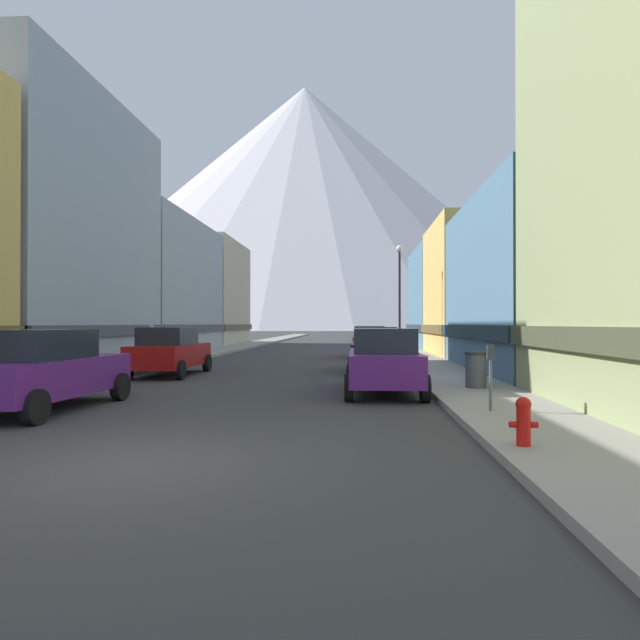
# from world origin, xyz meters

# --- Properties ---
(ground_plane) EXTENTS (400.00, 400.00, 0.00)m
(ground_plane) POSITION_xyz_m (0.00, 0.00, 0.00)
(ground_plane) COLOR #363636
(sidewalk_left) EXTENTS (2.50, 100.00, 0.15)m
(sidewalk_left) POSITION_xyz_m (-6.25, 35.00, 0.07)
(sidewalk_left) COLOR gray
(sidewalk_left) RESTS_ON ground
(sidewalk_right) EXTENTS (2.50, 100.00, 0.15)m
(sidewalk_right) POSITION_xyz_m (6.25, 35.00, 0.07)
(sidewalk_right) COLOR gray
(sidewalk_right) RESTS_ON ground
(storefront_left_1) EXTENTS (9.76, 11.85, 11.87)m
(storefront_left_1) POSITION_xyz_m (-12.23, 15.56, 5.75)
(storefront_left_1) COLOR #99A5B2
(storefront_left_1) RESTS_ON ground
(storefront_left_2) EXTENTS (9.01, 13.37, 8.90)m
(storefront_left_2) POSITION_xyz_m (-11.85, 28.39, 4.29)
(storefront_left_2) COLOR #99A5B2
(storefront_left_2) RESTS_ON ground
(storefront_left_3) EXTENTS (7.43, 10.97, 9.31)m
(storefront_left_3) POSITION_xyz_m (-11.06, 40.93, 4.49)
(storefront_left_3) COLOR beige
(storefront_left_3) RESTS_ON ground
(storefront_right_1) EXTENTS (8.87, 11.46, 6.79)m
(storefront_right_1) POSITION_xyz_m (11.79, 14.25, 3.27)
(storefront_right_1) COLOR slate
(storefront_right_1) RESTS_ON ground
(storefront_right_2) EXTENTS (7.56, 8.61, 7.73)m
(storefront_right_2) POSITION_xyz_m (11.13, 24.52, 3.72)
(storefront_right_2) COLOR #D8B259
(storefront_right_2) RESTS_ON ground
(storefront_right_3) EXTENTS (7.57, 10.00, 7.49)m
(storefront_right_3) POSITION_xyz_m (11.14, 33.98, 3.61)
(storefront_right_3) COLOR slate
(storefront_right_3) RESTS_ON ground
(car_left_0) EXTENTS (2.25, 4.49, 1.78)m
(car_left_0) POSITION_xyz_m (-3.80, 4.36, 0.90)
(car_left_0) COLOR #591E72
(car_left_0) RESTS_ON ground
(car_left_1) EXTENTS (2.06, 4.40, 1.78)m
(car_left_1) POSITION_xyz_m (-3.80, 12.44, 0.90)
(car_left_1) COLOR #9E1111
(car_left_1) RESTS_ON ground
(car_right_0) EXTENTS (2.06, 4.40, 1.78)m
(car_right_0) POSITION_xyz_m (3.80, 7.75, 0.90)
(car_right_0) COLOR #591E72
(car_right_0) RESTS_ON ground
(car_right_1) EXTENTS (2.07, 4.40, 1.78)m
(car_right_1) POSITION_xyz_m (3.80, 14.42, 0.90)
(car_right_1) COLOR black
(car_right_1) RESTS_ON ground
(car_right_2) EXTENTS (2.12, 4.43, 1.78)m
(car_right_2) POSITION_xyz_m (3.80, 23.57, 0.90)
(car_right_2) COLOR #9E1111
(car_right_2) RESTS_ON ground
(fire_hydrant_near) EXTENTS (0.40, 0.22, 0.70)m
(fire_hydrant_near) POSITION_xyz_m (5.45, 0.93, 0.53)
(fire_hydrant_near) COLOR red
(fire_hydrant_near) RESTS_ON sidewalk_right
(parking_meter_near) EXTENTS (0.14, 0.10, 1.33)m
(parking_meter_near) POSITION_xyz_m (5.75, 4.03, 1.01)
(parking_meter_near) COLOR #595960
(parking_meter_near) RESTS_ON sidewalk_right
(trash_bin_right) EXTENTS (0.59, 0.59, 0.98)m
(trash_bin_right) POSITION_xyz_m (6.35, 8.07, 0.64)
(trash_bin_right) COLOR #4C5156
(trash_bin_right) RESTS_ON sidewalk_right
(pedestrian_0) EXTENTS (0.36, 0.36, 1.70)m
(pedestrian_0) POSITION_xyz_m (-6.25, 16.94, 0.93)
(pedestrian_0) COLOR navy
(pedestrian_0) RESTS_ON sidewalk_left
(pedestrian_1) EXTENTS (0.36, 0.36, 1.59)m
(pedestrian_1) POSITION_xyz_m (-6.25, 6.95, 0.88)
(pedestrian_1) COLOR navy
(pedestrian_1) RESTS_ON sidewalk_left
(streetlamp_right) EXTENTS (0.36, 0.36, 5.86)m
(streetlamp_right) POSITION_xyz_m (5.35, 21.25, 3.99)
(streetlamp_right) COLOR black
(streetlamp_right) RESTS_ON sidewalk_right
(mountain_backdrop) EXTENTS (255.97, 255.97, 120.51)m
(mountain_backdrop) POSITION_xyz_m (-22.23, 260.00, 60.26)
(mountain_backdrop) COLOR silver
(mountain_backdrop) RESTS_ON ground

